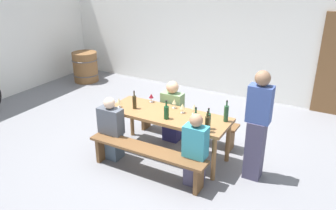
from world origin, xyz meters
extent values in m
plane|color=slate|center=(0.00, 0.00, 0.00)|extent=(24.00, 24.00, 0.00)
cube|color=silver|center=(0.00, 3.29, 1.60)|extent=(14.00, 0.20, 3.20)
cube|color=olive|center=(0.00, 0.00, 0.72)|extent=(2.01, 0.71, 0.05)
cylinder|color=olive|center=(-0.92, -0.30, 0.35)|extent=(0.07, 0.07, 0.70)
cylinder|color=olive|center=(0.92, -0.30, 0.35)|extent=(0.07, 0.07, 0.70)
cylinder|color=olive|center=(-0.92, 0.30, 0.35)|extent=(0.07, 0.07, 0.70)
cylinder|color=olive|center=(0.92, 0.30, 0.35)|extent=(0.07, 0.07, 0.70)
cube|color=brown|center=(0.00, -0.66, 0.43)|extent=(1.91, 0.30, 0.04)
cube|color=brown|center=(-0.85, -0.66, 0.21)|extent=(0.06, 0.24, 0.41)
cube|color=brown|center=(0.85, -0.66, 0.21)|extent=(0.06, 0.24, 0.41)
cube|color=brown|center=(0.00, 0.66, 0.43)|extent=(1.91, 0.30, 0.04)
cube|color=brown|center=(-0.85, 0.66, 0.21)|extent=(0.06, 0.24, 0.41)
cube|color=brown|center=(0.85, 0.66, 0.21)|extent=(0.06, 0.24, 0.41)
cylinder|color=#234C2D|center=(0.76, -0.18, 0.87)|extent=(0.07, 0.07, 0.24)
cylinder|color=#234C2D|center=(0.76, -0.18, 1.02)|extent=(0.03, 0.03, 0.07)
cylinder|color=black|center=(0.76, -0.18, 1.07)|extent=(0.03, 0.03, 0.01)
cylinder|color=#234C2D|center=(0.90, 0.18, 0.87)|extent=(0.07, 0.07, 0.25)
cylinder|color=#234C2D|center=(0.90, 0.18, 1.04)|extent=(0.02, 0.02, 0.08)
cylinder|color=black|center=(0.90, 0.18, 1.08)|extent=(0.03, 0.03, 0.01)
cylinder|color=#234C2D|center=(0.60, -0.26, 0.87)|extent=(0.08, 0.08, 0.24)
cylinder|color=#234C2D|center=(0.60, -0.26, 1.03)|extent=(0.03, 0.03, 0.09)
cylinder|color=black|center=(0.60, -0.26, 1.08)|extent=(0.03, 0.03, 0.01)
cylinder|color=#332814|center=(-0.58, -0.09, 0.86)|extent=(0.07, 0.07, 0.22)
cylinder|color=#332814|center=(-0.58, -0.09, 1.01)|extent=(0.02, 0.02, 0.08)
cylinder|color=black|center=(-0.58, -0.09, 1.06)|extent=(0.03, 0.03, 0.01)
cylinder|color=#332814|center=(0.79, -0.28, 0.87)|extent=(0.07, 0.07, 0.23)
cylinder|color=#332814|center=(0.79, -0.28, 1.02)|extent=(0.02, 0.02, 0.08)
cylinder|color=black|center=(0.79, -0.28, 1.07)|extent=(0.03, 0.03, 0.01)
cylinder|color=#194723|center=(0.07, -0.18, 0.85)|extent=(0.08, 0.08, 0.20)
cylinder|color=#194723|center=(0.07, -0.18, 1.00)|extent=(0.03, 0.03, 0.09)
cylinder|color=black|center=(0.07, -0.18, 1.05)|extent=(0.03, 0.03, 0.01)
cylinder|color=silver|center=(-0.02, 0.25, 0.75)|extent=(0.06, 0.06, 0.01)
cylinder|color=silver|center=(-0.02, 0.25, 0.79)|extent=(0.01, 0.01, 0.07)
cone|color=beige|center=(-0.02, 0.25, 0.87)|extent=(0.07, 0.07, 0.08)
cylinder|color=silver|center=(-0.84, -0.16, 0.75)|extent=(0.06, 0.06, 0.01)
cylinder|color=silver|center=(-0.84, -0.16, 0.79)|extent=(0.01, 0.01, 0.07)
cone|color=beige|center=(-0.84, -0.16, 0.87)|extent=(0.07, 0.07, 0.09)
cylinder|color=silver|center=(-0.49, 0.29, 0.75)|extent=(0.06, 0.06, 0.01)
cylinder|color=silver|center=(-0.49, 0.29, 0.79)|extent=(0.01, 0.01, 0.07)
cone|color=maroon|center=(-0.49, 0.29, 0.87)|extent=(0.08, 0.08, 0.07)
cylinder|color=silver|center=(0.36, 0.19, 0.75)|extent=(0.06, 0.06, 0.01)
cylinder|color=silver|center=(0.36, 0.19, 0.80)|extent=(0.01, 0.01, 0.08)
cone|color=beige|center=(0.36, 0.19, 0.88)|extent=(0.07, 0.07, 0.08)
cylinder|color=silver|center=(0.18, 0.14, 0.75)|extent=(0.06, 0.06, 0.01)
cylinder|color=silver|center=(0.18, 0.14, 0.79)|extent=(0.01, 0.01, 0.07)
cone|color=beige|center=(0.18, 0.14, 0.87)|extent=(0.08, 0.08, 0.09)
cube|color=#475868|center=(-0.76, -0.51, 0.23)|extent=(0.30, 0.24, 0.45)
cube|color=#4C515B|center=(-0.76, -0.51, 0.66)|extent=(0.40, 0.20, 0.42)
sphere|color=beige|center=(-0.76, -0.51, 0.96)|extent=(0.18, 0.18, 0.18)
cube|color=#4C4765|center=(0.72, -0.51, 0.23)|extent=(0.25, 0.24, 0.45)
cube|color=teal|center=(0.72, -0.51, 0.68)|extent=(0.33, 0.20, 0.47)
sphere|color=#A87A5B|center=(0.72, -0.51, 1.01)|extent=(0.19, 0.19, 0.19)
cube|color=navy|center=(-0.20, 0.51, 0.23)|extent=(0.29, 0.24, 0.45)
cube|color=#729966|center=(-0.20, 0.51, 0.67)|extent=(0.38, 0.20, 0.45)
sphere|color=tan|center=(-0.20, 0.51, 1.00)|extent=(0.21, 0.21, 0.21)
cube|color=#413D57|center=(1.41, 0.07, 0.45)|extent=(0.25, 0.24, 0.91)
cube|color=#384C8C|center=(1.41, 0.07, 1.17)|extent=(0.33, 0.20, 0.53)
sphere|color=#846047|center=(1.41, 0.07, 1.55)|extent=(0.21, 0.21, 0.21)
cylinder|color=brown|center=(-3.82, 2.29, 0.40)|extent=(0.65, 0.65, 0.79)
torus|color=#4C4C51|center=(-3.82, 2.29, 0.60)|extent=(0.68, 0.68, 0.02)
torus|color=#4C4C51|center=(-3.82, 2.29, 0.20)|extent=(0.68, 0.68, 0.02)
camera|label=1|loc=(2.40, -4.29, 2.96)|focal=36.21mm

